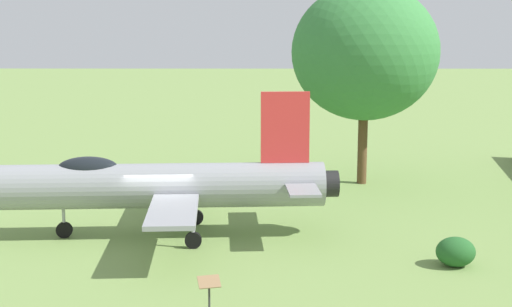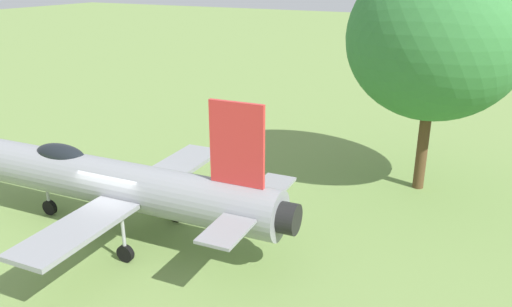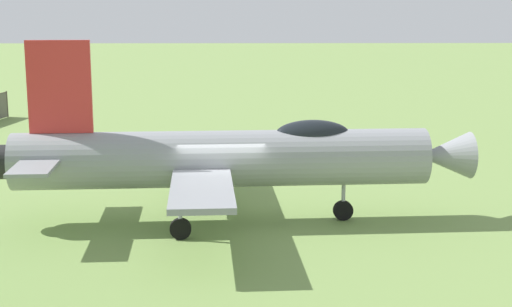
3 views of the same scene
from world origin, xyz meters
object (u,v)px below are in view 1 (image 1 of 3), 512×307
(display_jet, at_px, (151,185))
(shrub_near_fence, at_px, (456,252))
(shade_tree, at_px, (365,52))
(info_plaque, at_px, (209,288))

(display_jet, relative_size, shrub_near_fence, 10.88)
(shade_tree, relative_size, shrub_near_fence, 7.56)
(info_plaque, bearing_deg, shade_tree, -21.16)
(display_jet, xyz_separation_m, shade_tree, (9.14, -9.11, 4.49))
(shade_tree, xyz_separation_m, shrub_near_fence, (-12.43, -1.36, -5.99))
(shade_tree, distance_m, info_plaque, 18.73)
(display_jet, distance_m, shade_tree, 13.67)
(info_plaque, bearing_deg, shrub_near_fence, -61.57)
(display_jet, xyz_separation_m, shrub_near_fence, (-3.29, -10.47, -1.50))
(display_jet, xyz_separation_m, info_plaque, (-7.51, -2.66, -1.14))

